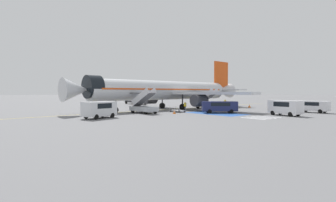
# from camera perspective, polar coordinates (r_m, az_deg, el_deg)

# --- Properties ---
(ground_plane) EXTENTS (600.00, 600.00, 0.00)m
(ground_plane) POSITION_cam_1_polar(r_m,az_deg,el_deg) (51.92, 0.04, -1.72)
(ground_plane) COLOR slate
(apron_leadline_yellow) EXTENTS (75.49, 4.51, 0.01)m
(apron_leadline_yellow) POSITION_cam_1_polar(r_m,az_deg,el_deg) (50.39, -0.45, -1.83)
(apron_leadline_yellow) COLOR gold
(apron_leadline_yellow) RESTS_ON ground_plane
(apron_stand_patch_blue) EXTENTS (5.05, 9.61, 0.01)m
(apron_stand_patch_blue) POSITION_cam_1_polar(r_m,az_deg,el_deg) (41.49, 10.38, -2.68)
(apron_stand_patch_blue) COLOR #2856A8
(apron_stand_patch_blue) RESTS_ON ground_plane
(apron_walkway_bar_0) EXTENTS (0.44, 3.60, 0.01)m
(apron_walkway_bar_0) POSITION_cam_1_polar(r_m,az_deg,el_deg) (34.76, 18.03, -3.65)
(apron_walkway_bar_0) COLOR silver
(apron_walkway_bar_0) RESTS_ON ground_plane
(apron_walkway_bar_1) EXTENTS (0.44, 3.60, 0.01)m
(apron_walkway_bar_1) POSITION_cam_1_polar(r_m,az_deg,el_deg) (35.77, 19.07, -3.50)
(apron_walkway_bar_1) COLOR silver
(apron_walkway_bar_1) RESTS_ON ground_plane
(apron_walkway_bar_2) EXTENTS (0.44, 3.60, 0.01)m
(apron_walkway_bar_2) POSITION_cam_1_polar(r_m,az_deg,el_deg) (36.79, 20.05, -3.36)
(apron_walkway_bar_2) COLOR silver
(apron_walkway_bar_2) RESTS_ON ground_plane
(apron_walkway_bar_3) EXTENTS (0.44, 3.60, 0.01)m
(apron_walkway_bar_3) POSITION_cam_1_polar(r_m,az_deg,el_deg) (37.83, 20.98, -3.23)
(apron_walkway_bar_3) COLOR silver
(apron_walkway_bar_3) RESTS_ON ground_plane
(airliner) EXTENTS (41.03, 33.35, 10.51)m
(airliner) POSITION_cam_1_polar(r_m,az_deg,el_deg) (50.74, 0.12, 2.31)
(airliner) COLOR silver
(airliner) RESTS_ON ground_plane
(boarding_stairs_forward) EXTENTS (2.47, 5.33, 4.04)m
(boarding_stairs_forward) POSITION_cam_1_polar(r_m,az_deg,el_deg) (41.45, -5.35, -1.29)
(boarding_stairs_forward) COLOR #ADB2BA
(boarding_stairs_forward) RESTS_ON ground_plane
(boarding_stairs_aft) EXTENTS (2.47, 5.33, 4.11)m
(boarding_stairs_aft) POSITION_cam_1_polar(r_m,az_deg,el_deg) (52.53, 8.51, -0.61)
(boarding_stairs_aft) COLOR #ADB2BA
(boarding_stairs_aft) RESTS_ON ground_plane
(fuel_tanker) EXTENTS (3.20, 9.32, 3.23)m
(fuel_tanker) POSITION_cam_1_polar(r_m,az_deg,el_deg) (72.25, -7.09, 0.59)
(fuel_tanker) COLOR #38383D
(fuel_tanker) RESTS_ON ground_plane
(service_van_0) EXTENTS (4.68, 3.18, 2.12)m
(service_van_0) POSITION_cam_1_polar(r_m,az_deg,el_deg) (34.46, -14.71, -1.55)
(service_van_0) COLOR silver
(service_van_0) RESTS_ON ground_plane
(service_van_1) EXTENTS (2.52, 4.78, 2.14)m
(service_van_1) POSITION_cam_1_polar(r_m,az_deg,el_deg) (40.68, 24.16, -1.12)
(service_van_1) COLOR silver
(service_van_1) RESTS_ON ground_plane
(service_van_2) EXTENTS (5.41, 4.88, 1.85)m
(service_van_2) POSITION_cam_1_polar(r_m,az_deg,el_deg) (42.51, 11.15, -1.06)
(service_van_2) COLOR #1E234C
(service_van_2) RESTS_ON ground_plane
(service_van_3) EXTENTS (1.93, 4.68, 1.88)m
(service_van_3) POSITION_cam_1_polar(r_m,az_deg,el_deg) (48.62, 28.99, -0.88)
(service_van_3) COLOR silver
(service_van_3) RESTS_ON ground_plane
(baggage_cart) EXTENTS (1.58, 2.65, 0.87)m
(baggage_cart) POSITION_cam_1_polar(r_m,az_deg,el_deg) (43.65, 2.08, -2.09)
(baggage_cart) COLOR gray
(baggage_cart) RESTS_ON ground_plane
(ground_crew_0) EXTENTS (0.25, 0.44, 1.62)m
(ground_crew_0) POSITION_cam_1_polar(r_m,az_deg,el_deg) (46.61, 3.75, -1.01)
(ground_crew_0) COLOR #2D2D33
(ground_crew_0) RESTS_ON ground_plane
(ground_crew_1) EXTENTS (0.49, 0.41, 1.82)m
(ground_crew_1) POSITION_cam_1_polar(r_m,az_deg,el_deg) (56.52, 12.33, -0.40)
(ground_crew_1) COLOR black
(ground_crew_1) RESTS_ON ground_plane
(traffic_cone_0) EXTENTS (0.50, 0.50, 0.55)m
(traffic_cone_0) POSITION_cam_1_polar(r_m,az_deg,el_deg) (40.32, 1.39, -2.40)
(traffic_cone_0) COLOR orange
(traffic_cone_0) RESTS_ON ground_plane
(traffic_cone_1) EXTENTS (0.61, 0.61, 0.68)m
(traffic_cone_1) POSITION_cam_1_polar(r_m,az_deg,el_deg) (59.15, 17.30, -1.03)
(traffic_cone_1) COLOR orange
(traffic_cone_1) RESTS_ON ground_plane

